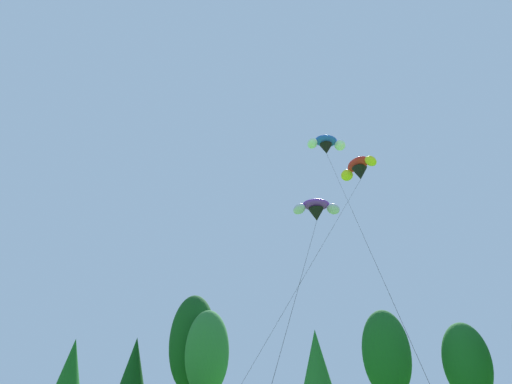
% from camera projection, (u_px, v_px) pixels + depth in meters
% --- Properties ---
extents(treeline_tree_a, '(3.88, 3.88, 10.38)m').
position_uv_depth(treeline_tree_a, '(71.00, 368.00, 58.99)').
color(treeline_tree_a, '#472D19').
rests_on(treeline_tree_a, ground_plane).
extents(treeline_tree_b, '(3.74, 3.74, 9.74)m').
position_uv_depth(treeline_tree_b, '(134.00, 368.00, 53.57)').
color(treeline_tree_b, '#472D19').
rests_on(treeline_tree_b, ground_plane).
extents(treeline_tree_c, '(5.80, 5.80, 14.81)m').
position_uv_depth(treeline_tree_c, '(193.00, 342.00, 53.75)').
color(treeline_tree_c, '#472D19').
rests_on(treeline_tree_c, ground_plane).
extents(treeline_tree_d, '(5.09, 5.09, 12.19)m').
position_uv_depth(treeline_tree_d, '(207.00, 353.00, 49.75)').
color(treeline_tree_d, '#472D19').
rests_on(treeline_tree_d, ground_plane).
extents(treeline_tree_e, '(3.67, 3.67, 9.41)m').
position_uv_depth(treeline_tree_e, '(317.00, 364.00, 45.79)').
color(treeline_tree_e, '#472D19').
rests_on(treeline_tree_e, ground_plane).
extents(treeline_tree_f, '(4.71, 4.71, 10.78)m').
position_uv_depth(treeline_tree_f, '(386.00, 354.00, 42.75)').
color(treeline_tree_f, '#472D19').
rests_on(treeline_tree_f, ground_plane).
extents(treeline_tree_g, '(4.24, 4.24, 9.04)m').
position_uv_depth(treeline_tree_g, '(467.00, 362.00, 39.77)').
color(treeline_tree_g, '#472D19').
rests_on(treeline_tree_g, ground_plane).
extents(parafoil_kite_high_red_yellow, '(7.32, 10.82, 17.24)m').
position_uv_depth(parafoil_kite_high_red_yellow, '(359.00, 169.00, 32.50)').
color(parafoil_kite_high_red_yellow, red).
extents(parafoil_kite_mid_purple, '(3.05, 11.89, 11.88)m').
position_uv_depth(parafoil_kite_mid_purple, '(316.00, 209.00, 26.71)').
color(parafoil_kite_mid_purple, purple).
extents(parafoil_kite_far_blue_white, '(8.58, 16.93, 21.11)m').
position_uv_depth(parafoil_kite_far_blue_white, '(326.00, 145.00, 36.68)').
color(parafoil_kite_far_blue_white, blue).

